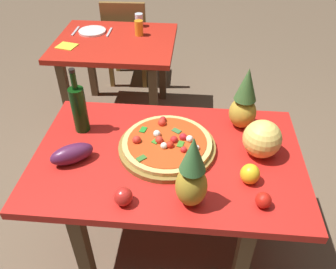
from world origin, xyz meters
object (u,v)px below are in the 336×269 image
(display_table, at_px, (168,168))
(fork_utensil, at_px, (76,31))
(eggplant, at_px, (72,154))
(drinking_glass_juice, at_px, (139,28))
(napkin_folded, at_px, (67,46))
(pineapple_left, at_px, (244,102))
(pineapple_right, at_px, (192,176))
(wine_bottle, at_px, (79,108))
(knife_utensil, at_px, (109,32))
(background_table, at_px, (116,53))
(tomato_beside_pepper, at_px, (263,200))
(drinking_glass_water, at_px, (139,20))
(tomato_near_board, at_px, (123,196))
(dinner_plate, at_px, (92,31))
(bell_pepper, at_px, (250,174))
(dining_chair, at_px, (127,38))
(melon, at_px, (262,139))
(pizza, at_px, (167,142))
(pizza_board, at_px, (167,147))

(display_table, relative_size, fork_utensil, 7.10)
(eggplant, distance_m, drinking_glass_juice, 1.48)
(fork_utensil, xyz_separation_m, napkin_folded, (0.02, -0.29, -0.00))
(pineapple_left, height_order, pineapple_right, pineapple_right)
(display_table, distance_m, wine_bottle, 0.53)
(pineapple_right, distance_m, knife_utensil, 1.86)
(background_table, xyz_separation_m, tomato_beside_pepper, (0.94, -1.56, 0.15))
(napkin_folded, bearing_deg, drinking_glass_water, 42.75)
(tomato_near_board, distance_m, tomato_beside_pepper, 0.56)
(pineapple_left, bearing_deg, dinner_plate, 133.68)
(bell_pepper, xyz_separation_m, eggplant, (-0.80, 0.05, 0.00))
(display_table, height_order, dinner_plate, dinner_plate)
(fork_utensil, distance_m, knife_utensil, 0.28)
(pineapple_left, bearing_deg, wine_bottle, -172.62)
(eggplant, distance_m, tomato_beside_pepper, 0.87)
(dinner_plate, xyz_separation_m, fork_utensil, (-0.14, 0.00, -0.00))
(pineapple_left, height_order, eggplant, pineapple_left)
(drinking_glass_water, bearing_deg, pineapple_left, -60.53)
(dining_chair, distance_m, drinking_glass_juice, 0.62)
(melon, height_order, napkin_folded, melon)
(display_table, distance_m, tomato_near_board, 0.37)
(pineapple_right, bearing_deg, bell_pepper, 29.20)
(drinking_glass_juice, height_order, fork_utensil, drinking_glass_juice)
(eggplant, height_order, fork_utensil, eggplant)
(pizza, distance_m, dinner_plate, 1.57)
(wine_bottle, xyz_separation_m, tomato_beside_pepper, (0.87, -0.43, -0.10))
(eggplant, bearing_deg, background_table, 94.02)
(background_table, bearing_deg, pineapple_right, -67.47)
(dining_chair, xyz_separation_m, pineapple_right, (0.69, -2.18, 0.39))
(tomato_near_board, bearing_deg, drinking_glass_juice, 96.77)
(pineapple_left, distance_m, pineapple_right, 0.59)
(pizza_board, height_order, bell_pepper, bell_pepper)
(melon, bearing_deg, background_table, 127.93)
(melon, relative_size, dinner_plate, 0.82)
(pizza_board, xyz_separation_m, eggplant, (-0.43, -0.12, 0.03))
(pizza_board, xyz_separation_m, pineapple_right, (0.13, -0.32, 0.14))
(pizza, relative_size, eggplant, 2.15)
(background_table, height_order, drinking_glass_juice, drinking_glass_juice)
(drinking_glass_water, distance_m, knife_utensil, 0.28)
(melon, xyz_separation_m, napkin_folded, (-1.30, 1.09, -0.09))
(fork_utensil, bearing_deg, background_table, -20.59)
(knife_utensil, bearing_deg, fork_utensil, 179.31)
(dining_chair, distance_m, pineapple_right, 2.32)
(bell_pepper, bearing_deg, pizza, 154.23)
(dining_chair, distance_m, fork_utensil, 0.62)
(melon, xyz_separation_m, knife_utensil, (-1.04, 1.38, -0.09))
(dinner_plate, bearing_deg, pineapple_right, -63.11)
(melon, bearing_deg, bell_pepper, -109.46)
(drinking_glass_juice, height_order, dinner_plate, drinking_glass_juice)
(display_table, xyz_separation_m, fork_utensil, (-0.89, 1.42, 0.09))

